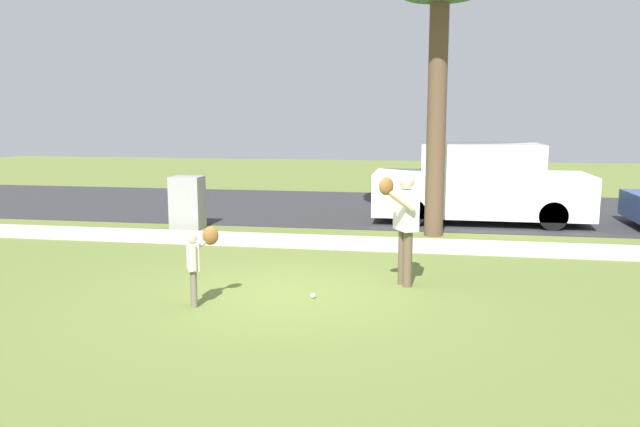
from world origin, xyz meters
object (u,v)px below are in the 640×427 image
Objects in this scene: person_adult at (404,218)px; person_child at (198,256)px; parked_van_white at (479,185)px; baseball at (313,296)px; utility_cabinet at (187,202)px.

person_adult is 1.61× the size of person_child.
person_child is 0.21× the size of parked_van_white.
person_adult reaches higher than baseball.
parked_van_white reaches higher than utility_cabinet.
utility_cabinet is at bearing -68.30° from person_adult.
person_child is (-2.68, -1.45, -0.36)m from person_adult.
utility_cabinet is at bearing -163.35° from parked_van_white.
utility_cabinet is at bearing 83.80° from person_child.
person_child is at bearing -66.75° from utility_cabinet.
person_adult is 6.24m from parked_van_white.
parked_van_white is at bearing 16.65° from utility_cabinet.
baseball is 6.29m from utility_cabinet.
person_child is 14.28× the size of baseball.
utility_cabinet reaches higher than baseball.
person_child is 6.01m from utility_cabinet.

